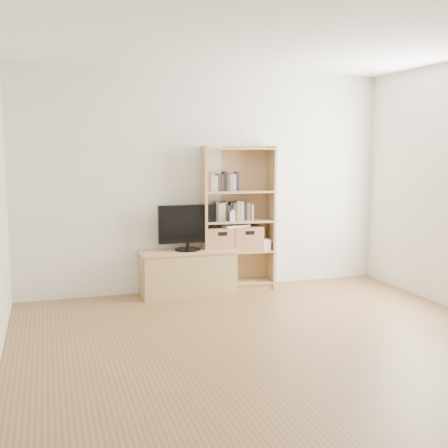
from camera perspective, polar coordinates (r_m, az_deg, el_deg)
name	(u,v)px	position (r m, az deg, el deg)	size (l,w,h in m)	color
floor	(292,361)	(4.69, 6.95, -13.66)	(4.50, 5.00, 0.01)	brown
back_wall	(207,182)	(6.73, -1.74, 4.29)	(4.50, 0.02, 2.60)	white
ceiling	(298,27)	(4.46, 7.53, 19.23)	(4.50, 5.00, 0.01)	white
tv_stand	(188,273)	(6.61, -3.69, -5.00)	(1.09, 0.41, 0.50)	tan
bookshelf	(238,219)	(6.73, 1.45, 0.56)	(0.86, 0.31, 1.73)	tan
television	(187,227)	(6.51, -3.73, -0.34)	(0.69, 0.05, 0.54)	black
books_row_mid	(238,210)	(6.74, 1.41, 1.42)	(0.89, 0.17, 0.24)	#A08757
books_row_upper	(222,183)	(6.66, -0.18, 4.18)	(0.35, 0.13, 0.18)	#A08757
baby_monitor	(232,217)	(6.61, 0.86, 0.76)	(0.06, 0.04, 0.11)	white
basket_left	(220,239)	(6.70, -0.45, -1.54)	(0.35, 0.29, 0.29)	#9E6947
basket_right	(247,238)	(6.79, 2.31, -1.42)	(0.35, 0.29, 0.29)	#9E6947
laptop	(234,226)	(6.72, 1.06, -0.17)	(0.32, 0.22, 0.03)	white
magazine_stack	(262,245)	(6.86, 3.85, -2.10)	(0.16, 0.24, 0.11)	silver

